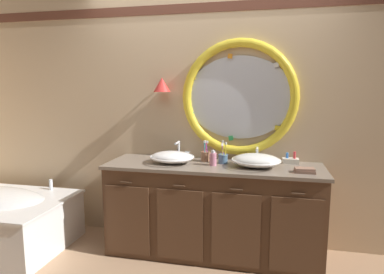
{
  "coord_description": "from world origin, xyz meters",
  "views": [
    {
      "loc": [
        0.57,
        -2.73,
        1.57
      ],
      "look_at": [
        -0.1,
        0.25,
        1.11
      ],
      "focal_mm": 31.34,
      "sensor_mm": 36.0,
      "label": 1
    }
  ],
  "objects": [
    {
      "name": "toothbrush_holder_left",
      "position": [
        0.0,
        0.37,
        0.92
      ],
      "size": [
        0.09,
        0.09,
        0.21
      ],
      "color": "#996647",
      "rests_on": "vanity_counter"
    },
    {
      "name": "toothbrush_holder_right",
      "position": [
        0.18,
        0.32,
        0.91
      ],
      "size": [
        0.09,
        0.09,
        0.22
      ],
      "color": "slate",
      "rests_on": "vanity_counter"
    },
    {
      "name": "vanity_counter",
      "position": [
        0.1,
        0.25,
        0.43
      ],
      "size": [
        1.99,
        0.63,
        0.86
      ],
      "color": "brown",
      "rests_on": "ground_plane"
    },
    {
      "name": "sink_basin_left",
      "position": [
        -0.29,
        0.23,
        0.92
      ],
      "size": [
        0.42,
        0.42,
        0.11
      ],
      "color": "white",
      "rests_on": "vanity_counter"
    },
    {
      "name": "ground_plane",
      "position": [
        0.0,
        0.0,
        0.0
      ],
      "size": [
        14.0,
        14.0,
        0.0
      ],
      "primitive_type": "plane",
      "color": "tan"
    },
    {
      "name": "back_wall_assembly",
      "position": [
        0.02,
        0.58,
        1.32
      ],
      "size": [
        6.4,
        0.26,
        2.6
      ],
      "color": "#D6B78E",
      "rests_on": "ground_plane"
    },
    {
      "name": "soap_dispenser",
      "position": [
        0.1,
        0.22,
        0.93
      ],
      "size": [
        0.06,
        0.07,
        0.15
      ],
      "color": "pink",
      "rests_on": "vanity_counter"
    },
    {
      "name": "faucet_set_right",
      "position": [
        0.49,
        0.47,
        0.92
      ],
      "size": [
        0.21,
        0.13,
        0.14
      ],
      "color": "silver",
      "rests_on": "vanity_counter"
    },
    {
      "name": "folded_hand_towel",
      "position": [
        0.89,
        0.12,
        0.88
      ],
      "size": [
        0.17,
        0.11,
        0.04
      ],
      "color": "#936B56",
      "rests_on": "vanity_counter"
    },
    {
      "name": "sink_basin_right",
      "position": [
        0.49,
        0.23,
        0.93
      ],
      "size": [
        0.44,
        0.44,
        0.12
      ],
      "color": "white",
      "rests_on": "vanity_counter"
    },
    {
      "name": "faucet_set_left",
      "position": [
        -0.29,
        0.46,
        0.93
      ],
      "size": [
        0.23,
        0.15,
        0.17
      ],
      "color": "silver",
      "rests_on": "vanity_counter"
    },
    {
      "name": "toiletry_basket",
      "position": [
        0.8,
        0.46,
        0.89
      ],
      "size": [
        0.15,
        0.1,
        0.11
      ],
      "color": "beige",
      "rests_on": "vanity_counter"
    }
  ]
}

